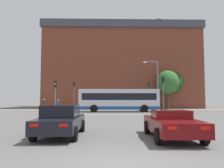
% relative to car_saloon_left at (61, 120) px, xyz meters
% --- Properties ---
extents(ground_plane, '(400.00, 400.00, 0.00)m').
position_rel_car_saloon_left_xyz_m(ground_plane, '(2.61, -4.78, -0.74)').
color(ground_plane, '#605E5B').
extents(stop_line_strip, '(9.47, 0.30, 0.01)m').
position_rel_car_saloon_left_xyz_m(stop_line_strip, '(2.61, 14.07, -0.73)').
color(stop_line_strip, silver).
rests_on(stop_line_strip, ground_plane).
extents(far_pavement, '(70.52, 2.50, 0.01)m').
position_rel_car_saloon_left_xyz_m(far_pavement, '(2.61, 25.68, -0.73)').
color(far_pavement, gray).
rests_on(far_pavement, ground_plane).
extents(brick_civic_building, '(30.51, 15.65, 18.52)m').
position_rel_car_saloon_left_xyz_m(brick_civic_building, '(5.10, 36.43, 7.54)').
color(brick_civic_building, brown).
rests_on(brick_civic_building, ground_plane).
extents(car_saloon_left, '(1.93, 4.37, 1.45)m').
position_rel_car_saloon_left_xyz_m(car_saloon_left, '(0.00, 0.00, 0.00)').
color(car_saloon_left, black).
rests_on(car_saloon_left, ground_plane).
extents(car_roadster_right, '(2.05, 4.39, 1.24)m').
position_rel_car_saloon_left_xyz_m(car_roadster_right, '(5.04, -0.76, -0.09)').
color(car_roadster_right, '#600C0F').
rests_on(car_roadster_right, ground_plane).
extents(bus_crossing_lead, '(10.77, 2.64, 3.07)m').
position_rel_car_saloon_left_xyz_m(bus_crossing_lead, '(3.76, 19.49, 0.91)').
color(bus_crossing_lead, silver).
rests_on(bus_crossing_lead, ground_plane).
extents(traffic_light_near_left, '(0.26, 0.31, 3.85)m').
position_rel_car_saloon_left_xyz_m(traffic_light_near_left, '(-3.68, 14.22, 1.87)').
color(traffic_light_near_left, slate).
rests_on(traffic_light_near_left, ground_plane).
extents(traffic_light_near_right, '(0.26, 0.31, 4.31)m').
position_rel_car_saloon_left_xyz_m(traffic_light_near_right, '(8.73, 14.77, 2.15)').
color(traffic_light_near_right, slate).
rests_on(traffic_light_near_right, ground_plane).
extents(traffic_light_far_right, '(0.26, 0.31, 4.45)m').
position_rel_car_saloon_left_xyz_m(traffic_light_far_right, '(8.99, 25.14, 2.24)').
color(traffic_light_far_right, slate).
rests_on(traffic_light_far_right, ground_plane).
extents(traffic_light_far_left, '(0.26, 0.31, 4.55)m').
position_rel_car_saloon_left_xyz_m(traffic_light_far_left, '(-3.23, 25.15, 2.30)').
color(traffic_light_far_left, slate).
rests_on(traffic_light_far_left, ground_plane).
extents(street_lamp_junction, '(2.10, 0.36, 7.07)m').
position_rel_car_saloon_left_xyz_m(street_lamp_junction, '(8.78, 19.31, 3.59)').
color(street_lamp_junction, slate).
rests_on(street_lamp_junction, ground_plane).
extents(pedestrian_waiting, '(0.45, 0.42, 1.73)m').
position_rel_car_saloon_left_xyz_m(pedestrian_waiting, '(-5.82, 25.43, 0.28)').
color(pedestrian_waiting, black).
rests_on(pedestrian_waiting, ground_plane).
extents(pedestrian_walking_east, '(0.25, 0.41, 1.77)m').
position_rel_car_saloon_left_xyz_m(pedestrian_walking_east, '(-8.38, 26.36, 0.31)').
color(pedestrian_walking_east, brown).
rests_on(pedestrian_walking_east, ground_plane).
extents(pedestrian_walking_west, '(0.31, 0.44, 1.71)m').
position_rel_car_saloon_left_xyz_m(pedestrian_walking_west, '(-2.09, 25.22, 0.26)').
color(pedestrian_walking_west, black).
rests_on(pedestrian_walking_west, ground_plane).
extents(tree_by_building, '(3.99, 3.99, 6.79)m').
position_rel_car_saloon_left_xyz_m(tree_by_building, '(12.80, 27.57, 3.94)').
color(tree_by_building, '#4C3823').
rests_on(tree_by_building, ground_plane).
extents(tree_kerbside, '(4.27, 4.27, 7.03)m').
position_rel_car_saloon_left_xyz_m(tree_kerbside, '(14.23, 29.91, 4.04)').
color(tree_kerbside, '#4C3823').
rests_on(tree_kerbside, ground_plane).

